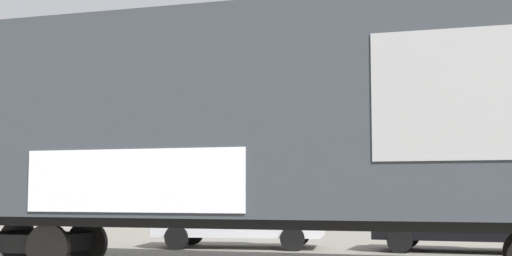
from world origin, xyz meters
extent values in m
cube|color=#33383D|center=(-0.14, 0.00, 2.93)|extent=(16.15, 4.16, 3.71)
cube|color=#2D2823|center=(-0.14, 0.00, 4.91)|extent=(15.17, 1.50, 0.24)
cube|color=#999999|center=(3.44, -1.78, 3.02)|extent=(3.51, 0.28, 2.04)
cube|color=silver|center=(-2.47, -1.36, 1.72)|extent=(4.14, 0.33, 1.10)
cube|color=black|center=(-0.14, 0.00, 0.97)|extent=(15.74, 2.78, 0.20)
cube|color=black|center=(-5.36, 0.38, 0.51)|extent=(2.19, 1.50, 0.36)
cylinder|color=black|center=(-6.15, 1.16, 0.46)|extent=(0.93, 0.19, 0.92)
cylinder|color=black|center=(-4.56, -0.40, 0.46)|extent=(0.93, 0.19, 0.92)
cylinder|color=black|center=(-4.46, 1.04, 0.46)|extent=(0.93, 0.19, 0.92)
cylinder|color=silver|center=(-1.06, 9.96, 4.09)|extent=(0.12, 0.12, 8.18)
cube|color=red|center=(-0.62, 9.24, 7.66)|extent=(0.84, 1.37, 0.84)
cube|color=silver|center=(0.00, 60.17, 5.22)|extent=(122.56, 28.65, 10.43)
cube|color=#8C725B|center=(-8.03, 51.57, 11.51)|extent=(4.92, 5.35, 2.16)
cube|color=#8C725B|center=(-23.58, 51.57, 11.52)|extent=(5.88, 4.86, 2.17)
cone|color=#193D23|center=(-12.14, 51.39, 12.14)|extent=(1.71, 1.71, 3.41)
cone|color=#193D23|center=(-37.09, 52.31, 12.79)|extent=(2.36, 2.36, 4.71)
cube|color=silver|center=(-2.40, 6.10, 0.71)|extent=(4.66, 2.08, 0.78)
cube|color=#2D333D|center=(-2.46, 6.10, 1.45)|extent=(2.19, 1.73, 0.69)
cylinder|color=black|center=(-0.92, 7.05, 0.32)|extent=(0.65, 0.26, 0.64)
cylinder|color=black|center=(-0.80, 5.38, 0.32)|extent=(0.65, 0.26, 0.64)
cylinder|color=black|center=(-4.01, 6.83, 0.32)|extent=(0.65, 0.26, 0.64)
cylinder|color=black|center=(-3.89, 5.16, 0.32)|extent=(0.65, 0.26, 0.64)
cube|color=black|center=(3.53, 6.04, 0.64)|extent=(4.61, 2.21, 0.64)
cube|color=#2D333D|center=(3.29, 6.07, 1.30)|extent=(2.49, 1.82, 0.68)
cylinder|color=black|center=(2.10, 7.03, 0.32)|extent=(0.66, 0.28, 0.64)
cylinder|color=black|center=(1.93, 5.36, 0.32)|extent=(0.66, 0.28, 0.64)
camera|label=1|loc=(2.34, -12.84, 1.53)|focal=49.44mm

